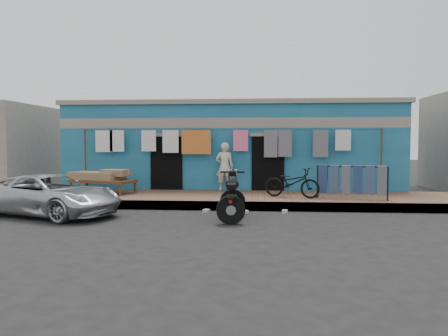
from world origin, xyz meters
TOP-DOWN VIEW (x-y plane):
  - ground at (0.00, 0.00)m, footprint 80.00×80.00m
  - sidewalk at (0.00, 3.00)m, footprint 28.00×3.00m
  - curb at (0.00, 1.55)m, footprint 28.00×0.10m
  - building at (-0.00, 6.99)m, footprint 12.20×5.20m
  - clothesline at (-0.39, 4.25)m, footprint 10.06×0.06m
  - car at (-4.35, 0.34)m, footprint 4.26×2.99m
  - seated_person at (-0.16, 4.20)m, footprint 0.60×0.40m
  - bicycle at (1.97, 2.59)m, footprint 1.76×1.18m
  - motorcycle at (0.34, 0.19)m, footprint 0.73×1.80m
  - charpoy at (-4.03, 3.27)m, footprint 2.79×2.31m
  - jeans_rack at (3.70, 2.50)m, footprint 2.26×1.36m
  - litter_a at (0.62, 1.07)m, footprint 0.23×0.21m
  - litter_b at (1.69, 1.20)m, footprint 0.17×0.20m
  - litter_c at (-0.42, 1.20)m, footprint 0.20×0.22m

SIDE VIEW (x-z plane):
  - ground at x=0.00m, z-range 0.00..0.00m
  - litter_c at x=-0.42m, z-range 0.00..0.08m
  - litter_a at x=0.62m, z-range 0.00..0.08m
  - litter_b at x=1.69m, z-range 0.00..0.09m
  - sidewalk at x=0.00m, z-range 0.00..0.25m
  - curb at x=0.00m, z-range 0.00..0.25m
  - car at x=-4.35m, z-range 0.00..1.10m
  - motorcycle at x=0.34m, z-range 0.00..1.14m
  - charpoy at x=-4.03m, z-range 0.25..0.99m
  - jeans_rack at x=3.70m, z-range 0.25..1.25m
  - bicycle at x=1.97m, z-range 0.25..1.33m
  - seated_person at x=-0.16m, z-range 0.25..1.88m
  - building at x=0.00m, z-range 0.01..3.37m
  - clothesline at x=-0.39m, z-range 0.77..2.87m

